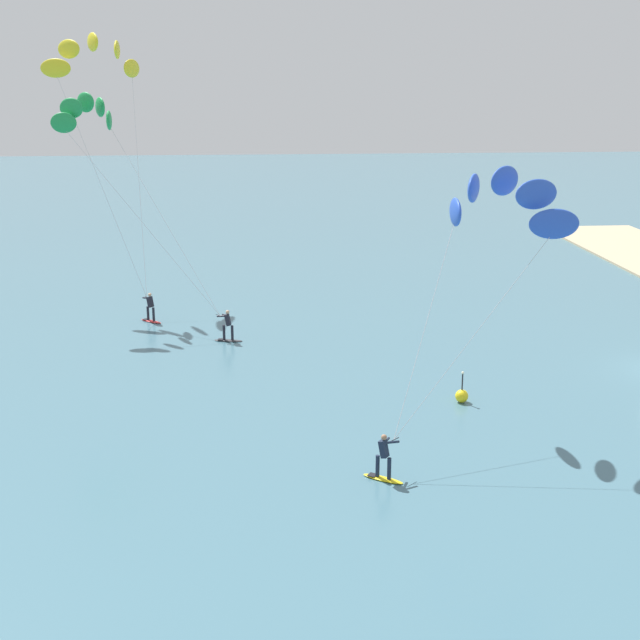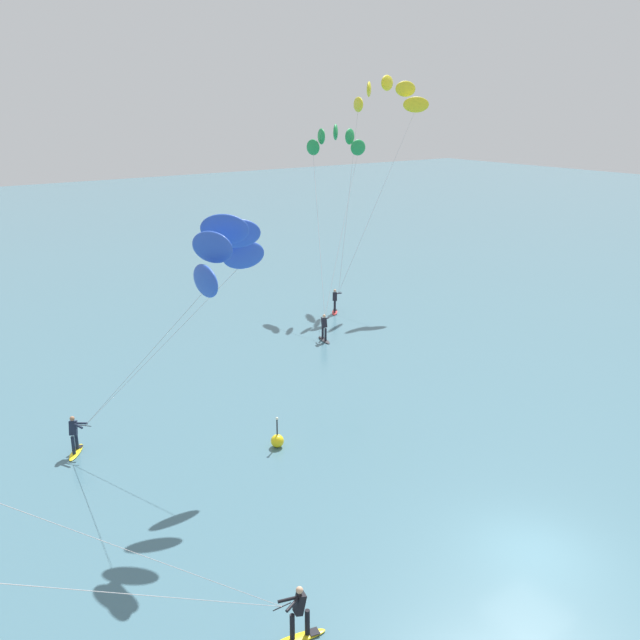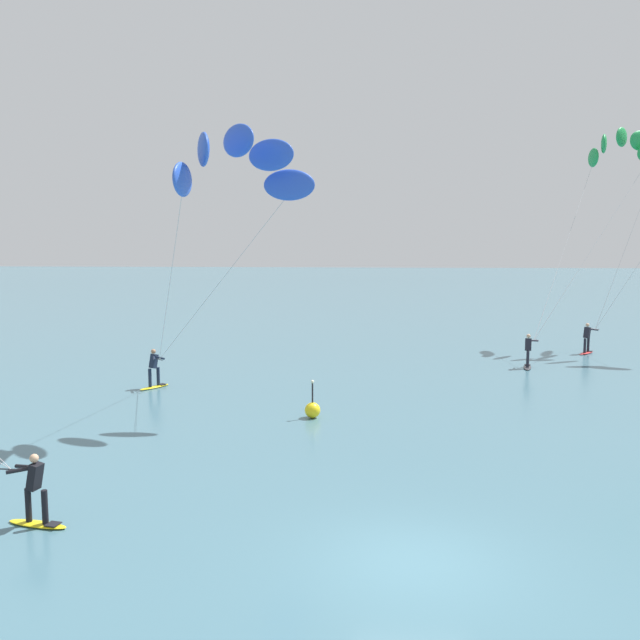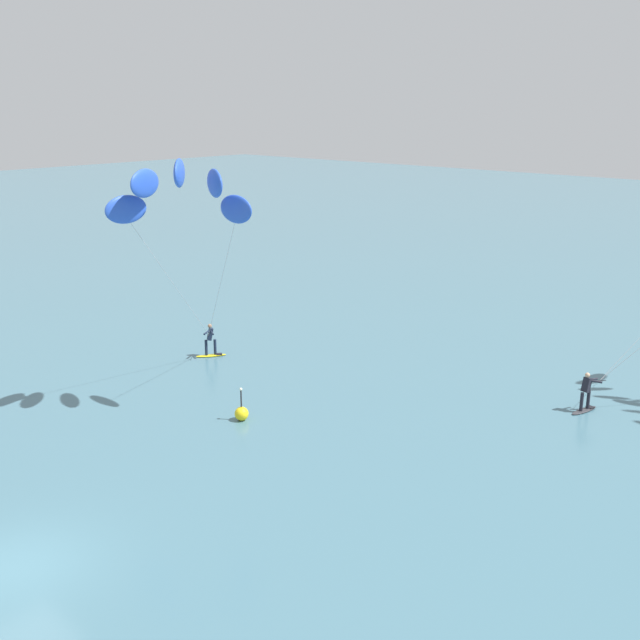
% 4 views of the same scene
% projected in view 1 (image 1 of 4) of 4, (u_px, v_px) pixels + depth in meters
% --- Properties ---
extents(kitesurfer_mid_water, '(7.72, 8.17, 10.20)m').
position_uv_depth(kitesurfer_mid_water, '(499.00, 209.00, 32.70)').
color(kitesurfer_mid_water, yellow).
rests_on(kitesurfer_mid_water, ground).
extents(kitesurfer_far_out, '(9.78, 7.12, 15.87)m').
position_uv_depth(kitesurfer_far_out, '(95.00, 64.00, 52.34)').
color(kitesurfer_far_out, red).
rests_on(kitesurfer_far_out, ground).
extents(kitesurfer_downwind, '(8.81, 10.11, 12.53)m').
position_uv_depth(kitesurfer_downwind, '(93.00, 123.00, 48.55)').
color(kitesurfer_downwind, '#333338').
rests_on(kitesurfer_downwind, ground).
extents(marker_buoy, '(0.56, 0.56, 1.38)m').
position_uv_depth(marker_buoy, '(462.00, 396.00, 37.41)').
color(marker_buoy, yellow).
rests_on(marker_buoy, ground).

